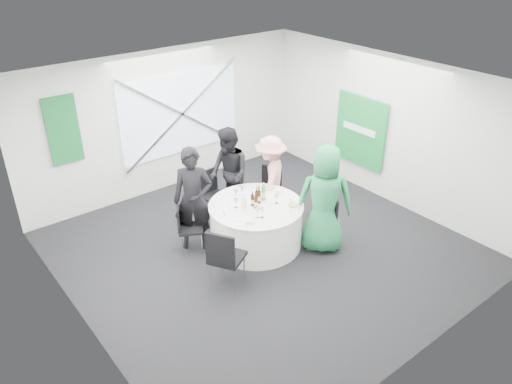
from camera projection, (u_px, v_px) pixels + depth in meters
floor at (263, 249)px, 8.34m from camera, size 6.00×6.00×0.00m
ceiling at (265, 85)px, 7.01m from camera, size 6.00×6.00×0.00m
wall_back at (167, 121)px, 9.74m from camera, size 6.00×0.00×6.00m
wall_front at (433, 266)px, 5.61m from camera, size 6.00×0.00×6.00m
wall_left at (73, 242)px, 6.03m from camera, size 0.00×6.00×6.00m
wall_right at (388, 130)px, 9.32m from camera, size 0.00×6.00×6.00m
window_panel at (181, 113)px, 9.83m from camera, size 2.60×0.03×1.60m
window_brace_a at (182, 114)px, 9.80m from camera, size 2.63×0.05×1.84m
window_brace_b at (182, 114)px, 9.80m from camera, size 2.63×0.05×1.84m
green_banner at (63, 131)px, 8.47m from camera, size 0.55×0.04×1.20m
green_sign at (360, 131)px, 9.80m from camera, size 0.05×1.20×1.40m
banquet_table at (256, 225)px, 8.30m from camera, size 1.56×1.56×0.76m
chair_back at (212, 191)px, 9.03m from camera, size 0.43×0.44×0.92m
chair_back_left at (185, 225)px, 8.08m from camera, size 0.53×0.53×0.85m
chair_back_right at (270, 185)px, 9.26m from camera, size 0.56×0.56×0.87m
chair_front_right at (328, 217)px, 8.21m from camera, size 0.59×0.59×0.93m
chair_front_left at (224, 255)px, 7.16m from camera, size 0.64×0.64×1.02m
person_man_back_left at (193, 199)px, 8.02m from camera, size 0.77×0.72×1.77m
person_man_back at (229, 174)px, 8.93m from camera, size 0.61×0.90×1.70m
person_woman_pink at (271, 177)px, 8.98m from camera, size 1.08×0.97×1.54m
person_woman_green at (325, 199)px, 7.96m from camera, size 1.05×1.04×1.83m
plate_back at (238, 192)px, 8.50m from camera, size 0.28×0.28×0.01m
plate_back_left at (222, 204)px, 8.12m from camera, size 0.28×0.28×0.01m
plate_back_right at (269, 189)px, 8.58m from camera, size 0.27×0.27×0.04m
plate_front_right at (293, 205)px, 8.07m from camera, size 0.25×0.25×0.04m
plate_front_left at (253, 223)px, 7.62m from camera, size 0.29×0.29×0.01m
napkin at (250, 220)px, 7.62m from camera, size 0.22×0.23×0.05m
beer_bottle_a at (252, 200)px, 8.06m from camera, size 0.06×0.06×0.25m
beer_bottle_b at (257, 197)px, 8.15m from camera, size 0.06×0.06×0.26m
beer_bottle_c at (259, 197)px, 8.12m from camera, size 0.06×0.06×0.28m
beer_bottle_d at (256, 203)px, 7.97m from camera, size 0.06×0.06×0.27m
green_water_bottle at (264, 193)px, 8.21m from camera, size 0.08×0.08×0.32m
clear_water_bottle at (244, 204)px, 7.92m from camera, size 0.08×0.08×0.30m
wine_glass_a at (236, 201)px, 7.99m from camera, size 0.07×0.07×0.17m
wine_glass_b at (257, 211)px, 7.70m from camera, size 0.07×0.07×0.17m
wine_glass_c at (277, 197)px, 8.11m from camera, size 0.07×0.07×0.17m
wine_glass_d at (258, 188)px, 8.36m from camera, size 0.07×0.07×0.17m
wine_glass_e at (242, 188)px, 8.36m from camera, size 0.07×0.07×0.17m
wine_glass_f at (236, 192)px, 8.25m from camera, size 0.07×0.07×0.17m
wine_glass_g at (262, 211)px, 7.71m from camera, size 0.07×0.07×0.17m
fork_a at (222, 201)px, 8.22m from camera, size 0.10×0.13×0.01m
knife_a at (224, 213)px, 7.87m from camera, size 0.08×0.14×0.01m
fork_b at (239, 221)px, 7.67m from camera, size 0.11×0.12×0.01m
knife_b at (260, 223)px, 7.61m from camera, size 0.11×0.12×0.01m
fork_c at (279, 193)px, 8.49m from camera, size 0.08×0.14×0.01m
knife_c at (255, 188)px, 8.62m from camera, size 0.10×0.13×0.01m
fork_d at (290, 210)px, 7.96m from camera, size 0.11×0.13×0.01m
knife_d at (290, 201)px, 8.22m from camera, size 0.12×0.12×0.01m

